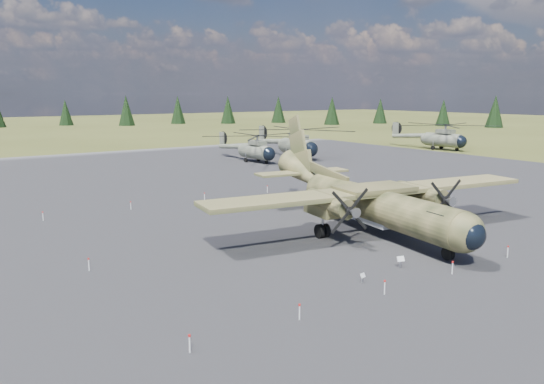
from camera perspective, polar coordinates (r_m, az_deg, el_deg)
ground at (r=43.06m, az=2.61°, el=-4.42°), size 500.00×500.00×0.00m
apron at (r=51.16m, az=-4.17°, el=-2.03°), size 120.00×120.00×0.04m
transport_plane at (r=44.08m, az=10.11°, el=-0.55°), size 29.13×26.27×9.59m
helicopter_near at (r=86.87m, az=-1.77°, el=5.31°), size 18.61×21.43×4.53m
helicopter_mid at (r=92.14m, az=2.71°, el=5.90°), size 21.42×24.63×5.21m
helicopter_far at (r=111.80m, az=17.92°, el=6.20°), size 21.58×24.55×5.14m
info_placard_left at (r=32.33m, az=9.72°, el=-8.93°), size 0.42×0.25×0.61m
info_placard_right at (r=35.45m, az=13.65°, el=-7.13°), size 0.54×0.35×0.79m
barrier_fence at (r=42.60m, az=2.18°, el=-3.87°), size 33.12×29.62×0.85m
treeline at (r=51.85m, az=5.61°, el=3.54°), size 337.21×334.81×10.91m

